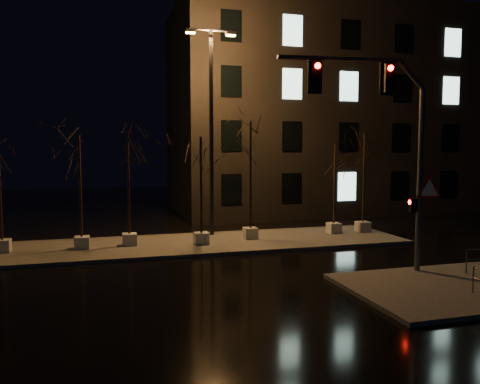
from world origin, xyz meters
name	(u,v)px	position (x,y,z in m)	size (l,w,h in m)	color
ground	(209,279)	(0.00, 0.00, 0.00)	(90.00, 90.00, 0.00)	black
median	(183,245)	(0.00, 6.00, 0.07)	(22.00, 5.00, 0.15)	#4F4D47
sidewalk_corner	(454,288)	(7.50, -3.50, 0.07)	(7.00, 5.00, 0.15)	#4F4D47
building	(334,114)	(14.00, 18.00, 7.50)	(25.00, 12.00, 15.00)	black
tree_1	(80,161)	(-4.58, 6.00, 4.13)	(1.80, 1.80, 5.24)	beige
tree_2	(128,165)	(-2.47, 6.21, 3.91)	(1.80, 1.80, 4.95)	beige
tree_3	(201,161)	(0.83, 5.55, 4.10)	(1.80, 1.80, 5.21)	beige
tree_4	(251,147)	(3.48, 6.26, 4.74)	(1.80, 1.80, 6.06)	beige
tree_5	(335,164)	(8.28, 6.55, 3.86)	(1.80, 1.80, 4.88)	beige
tree_6	(364,156)	(10.00, 6.50, 4.30)	(1.80, 1.80, 5.47)	beige
traffic_signal_mast	(389,134)	(6.31, -1.37, 5.17)	(6.23, 0.83, 7.64)	#53565A
streetlight_main	(211,118)	(1.85, 7.86, 6.27)	(2.64, 0.32, 10.60)	black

